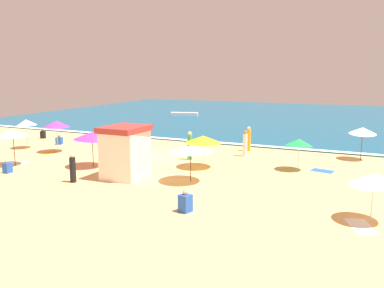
{
  "coord_description": "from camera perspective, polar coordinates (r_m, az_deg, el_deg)",
  "views": [
    {
      "loc": [
        13.22,
        -24.07,
        5.86
      ],
      "look_at": [
        1.65,
        1.26,
        0.8
      ],
      "focal_mm": 37.45,
      "sensor_mm": 36.0,
      "label": 1
    }
  ],
  "objects": [
    {
      "name": "beach_umbrella_1",
      "position": [
        28.95,
        23.14,
        1.77
      ],
      "size": [
        2.03,
        2.05,
        2.28
      ],
      "color": "#4C3823",
      "rests_on": "ground_plane"
    },
    {
      "name": "beachgoer_7",
      "position": [
        17.06,
        -0.96,
        -8.31
      ],
      "size": [
        0.57,
        0.57,
        0.98
      ],
      "color": "blue",
      "rests_on": "ground_plane"
    },
    {
      "name": "beach_umbrella_8",
      "position": [
        24.49,
        1.6,
        0.68
      ],
      "size": [
        3.1,
        3.1,
        2.01
      ],
      "color": "silver",
      "rests_on": "ground_plane"
    },
    {
      "name": "beach_towel_2",
      "position": [
        25.21,
        18.08,
        -3.65
      ],
      "size": [
        1.44,
        1.12,
        0.01
      ],
      "color": "blue",
      "rests_on": "ground_plane"
    },
    {
      "name": "ocean_water",
      "position": [
        54.04,
        10.27,
        3.96
      ],
      "size": [
        60.0,
        44.0,
        0.1
      ],
      "primitive_type": "cube",
      "color": "#0F567A",
      "rests_on": "ground_plane"
    },
    {
      "name": "beach_umbrella_4",
      "position": [
        25.39,
        -14.04,
        1.14
      ],
      "size": [
        3.12,
        3.12,
        2.26
      ],
      "color": "#4C3823",
      "rests_on": "ground_plane"
    },
    {
      "name": "beach_umbrella_3",
      "position": [
        21.27,
        -0.19,
        -0.66
      ],
      "size": [
        2.4,
        2.39,
        2.0
      ],
      "color": "#4C3823",
      "rests_on": "ground_plane"
    },
    {
      "name": "beachgoer_3",
      "position": [
        25.82,
        -24.81,
        -2.97
      ],
      "size": [
        0.42,
        0.42,
        0.84
      ],
      "color": "blue",
      "rests_on": "ground_plane"
    },
    {
      "name": "beach_towel_0",
      "position": [
        31.04,
        -19.56,
        -1.17
      ],
      "size": [
        0.85,
        1.34,
        0.01
      ],
      "color": "orange",
      "rests_on": "ground_plane"
    },
    {
      "name": "wave_breaker_foam",
      "position": [
        33.62,
        1.01,
        0.44
      ],
      "size": [
        57.0,
        0.7,
        0.01
      ],
      "primitive_type": "cube",
      "color": "white",
      "rests_on": "ocean_water"
    },
    {
      "name": "beach_umbrella_7",
      "position": [
        24.67,
        15.0,
        0.25
      ],
      "size": [
        2.0,
        2.02,
        1.96
      ],
      "color": "silver",
      "rests_on": "ground_plane"
    },
    {
      "name": "beach_umbrella_0",
      "position": [
        27.38,
        -24.17,
        1.48
      ],
      "size": [
        2.07,
        2.06,
        2.38
      ],
      "color": "#4C3823",
      "rests_on": "ground_plane"
    },
    {
      "name": "small_boat_0",
      "position": [
        52.61,
        -1.09,
        4.27
      ],
      "size": [
        3.67,
        1.99,
        0.46
      ],
      "color": "white",
      "rests_on": "ocean_water"
    },
    {
      "name": "beachgoer_9",
      "position": [
        22.32,
        -16.63,
        -3.32
      ],
      "size": [
        0.4,
        0.4,
        1.61
      ],
      "color": "black",
      "rests_on": "ground_plane"
    },
    {
      "name": "beachgoer_8",
      "position": [
        26.84,
        -0.32,
        -0.33
      ],
      "size": [
        0.45,
        0.45,
        1.91
      ],
      "color": "green",
      "rests_on": "ground_plane"
    },
    {
      "name": "beach_towel_3",
      "position": [
        28.61,
        -23.64,
        -2.38
      ],
      "size": [
        1.73,
        1.11,
        0.01
      ],
      "color": "white",
      "rests_on": "ground_plane"
    },
    {
      "name": "ground_plane",
      "position": [
        28.08,
        -4.14,
        -1.77
      ],
      "size": [
        60.0,
        60.0,
        0.0
      ],
      "primitive_type": "plane",
      "color": "#E5B26B"
    },
    {
      "name": "beach_umbrella_6",
      "position": [
        30.82,
        -18.76,
        2.72
      ],
      "size": [
        2.41,
        2.41,
        2.33
      ],
      "color": "silver",
      "rests_on": "ground_plane"
    },
    {
      "name": "beachgoer_2",
      "position": [
        34.32,
        -18.38,
        0.48
      ],
      "size": [
        0.61,
        0.61,
        0.79
      ],
      "color": "blue",
      "rests_on": "ground_plane"
    },
    {
      "name": "beach_towel_1",
      "position": [
        16.93,
        22.94,
        -10.78
      ],
      "size": [
        1.36,
        1.86,
        0.01
      ],
      "color": "white",
      "rests_on": "ground_plane"
    },
    {
      "name": "beachgoer_6",
      "position": [
        37.92,
        -20.47,
        1.31
      ],
      "size": [
        0.48,
        0.48,
        0.85
      ],
      "color": "black",
      "rests_on": "ground_plane"
    },
    {
      "name": "beachgoer_5",
      "position": [
        28.17,
        7.57,
        -0.01
      ],
      "size": [
        0.37,
        0.37,
        1.81
      ],
      "color": "white",
      "rests_on": "ground_plane"
    },
    {
      "name": "beachgoer_1",
      "position": [
        30.11,
        8.05,
        0.65
      ],
      "size": [
        0.38,
        0.38,
        1.83
      ],
      "color": "orange",
      "rests_on": "ground_plane"
    },
    {
      "name": "parked_bicycle",
      "position": [
        28.45,
        -10.41,
        -0.97
      ],
      "size": [
        1.69,
        0.78,
        0.76
      ],
      "color": "black",
      "rests_on": "ground_plane"
    },
    {
      "name": "beach_umbrella_2",
      "position": [
        33.2,
        -22.56,
        2.83
      ],
      "size": [
        2.11,
        2.1,
        2.29
      ],
      "color": "silver",
      "rests_on": "ground_plane"
    },
    {
      "name": "lifeguard_cabana",
      "position": [
        22.59,
        -9.47,
        -1.05
      ],
      "size": [
        2.17,
        2.66,
        2.9
      ],
      "color": "white",
      "rests_on": "ground_plane"
    },
    {
      "name": "beach_umbrella_5",
      "position": [
        17.14,
        24.49,
        -4.53
      ],
      "size": [
        2.55,
        2.53,
        2.06
      ],
      "color": "silver",
      "rests_on": "ground_plane"
    }
  ]
}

